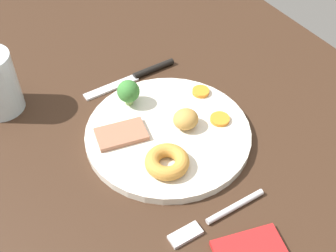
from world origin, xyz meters
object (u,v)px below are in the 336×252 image
Objects in this scene: roast_potato_left at (186,119)px; broccoli_floret at (128,92)px; dinner_plate at (168,133)px; knife at (138,75)px; yorkshire_pudding at (167,162)px; carrot_coin_back at (218,118)px; carrot_coin_front at (201,92)px; fork at (215,218)px; meat_slice_main at (121,134)px.

roast_potato_left is 10.87cm from broccoli_floret.
broccoli_floret is at bearing 14.68° from dinner_plate.
broccoli_floret is 9.44cm from knife.
carrot_coin_back is (4.26, -12.27, -0.77)cm from yorkshire_pudding.
carrot_coin_front is 12.70cm from broccoli_floret.
fork is at bearing -171.98° from yorkshire_pudding.
yorkshire_pudding reaches higher than carrot_coin_front.
yorkshire_pudding is 2.23× the size of carrot_coin_front.
dinner_plate is 10.71cm from carrot_coin_front.
fork is at bearing 77.93° from knife.
carrot_coin_front is (4.84, -9.50, 1.04)cm from dinner_plate.
knife is (15.81, -3.05, -0.25)cm from dinner_plate.
roast_potato_left is 8.61cm from carrot_coin_front.
roast_potato_left reaches higher than carrot_coin_front.
meat_slice_main reaches higher than dinner_plate.
broccoli_floret reaches higher than knife.
knife is at bearing -17.45° from yorkshire_pudding.
broccoli_floret is at bearing -5.87° from yorkshire_pudding.
meat_slice_main reaches higher than carrot_coin_back.
yorkshire_pudding is at bearing -161.44° from meat_slice_main.
broccoli_floret is (6.19, -4.56, 2.16)cm from meat_slice_main.
yorkshire_pudding is at bearing 109.12° from carrot_coin_back.
dinner_plate is at bearing -31.91° from yorkshire_pudding.
dinner_plate is at bearing 76.62° from knife.
dinner_plate is 1.42× the size of knife.
carrot_coin_front is at bearing -50.57° from roast_potato_left.
carrot_coin_back is 0.21× the size of fork.
carrot_coin_back is 0.17× the size of knife.
broccoli_floret is at bearing -36.36° from meat_slice_main.
carrot_coin_front reaches higher than fork.
roast_potato_left is 0.91× the size of broccoli_floret.
dinner_plate is 8.96× the size of carrot_coin_front.
fork is (-19.27, -4.46, -1.41)cm from meat_slice_main.
knife is at bearing -10.91° from dinner_plate.
dinner_plate is 3.72cm from roast_potato_left.
carrot_coin_back is (-1.40, -5.48, -1.25)cm from roast_potato_left.
carrot_coin_front is at bearing -63.01° from dinner_plate.
meat_slice_main is (2.70, 6.88, 1.10)cm from dinner_plate.
yorkshire_pudding is 1.45× the size of broccoli_floret.
roast_potato_left is at bearing -101.23° from dinner_plate.
meat_slice_main reaches higher than fork.
carrot_coin_front is at bearing -82.58° from meat_slice_main.
knife is at bearing 30.46° from carrot_coin_front.
meat_slice_main is at bearing 97.42° from carrot_coin_front.
carrot_coin_back is 18.62cm from knife.
carrot_coin_front is at bearing -50.39° from yorkshire_pudding.
roast_potato_left is 16.58cm from knife.
yorkshire_pudding is at bearing 70.08° from knife.
fork is at bearing 179.78° from broccoli_floret.
knife is at bearing -100.39° from fork.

